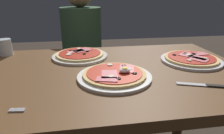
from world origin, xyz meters
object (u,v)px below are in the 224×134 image
at_px(pizza_foreground, 115,75).
at_px(water_glass_near, 6,48).
at_px(dining_table, 110,94).
at_px(knife, 208,85).
at_px(diner_person, 83,59).
at_px(pizza_across_left, 80,55).
at_px(pizza_across_right, 191,59).

bearing_deg(pizza_foreground, water_glass_near, 142.99).
bearing_deg(dining_table, pizza_foreground, -85.71).
bearing_deg(dining_table, knife, -33.62).
bearing_deg(dining_table, diner_person, 98.06).
bearing_deg(knife, pizza_across_left, 136.97).
relative_size(pizza_across_right, water_glass_near, 3.30).
bearing_deg(diner_person, pizza_foreground, 97.66).
distance_m(dining_table, pizza_across_left, 0.28).
bearing_deg(pizza_across_right, pizza_foreground, -160.48).
xyz_separation_m(dining_table, pizza_foreground, (0.01, -0.09, 0.13)).
bearing_deg(diner_person, dining_table, 98.06).
bearing_deg(knife, pizza_across_right, 72.52).
bearing_deg(diner_person, knife, 113.67).
bearing_deg(pizza_across_left, pizza_across_right, -16.15).
relative_size(pizza_across_right, knife, 1.55).
bearing_deg(pizza_across_right, diner_person, 125.53).
distance_m(pizza_across_left, water_glass_near, 0.41).
relative_size(dining_table, knife, 6.55).
xyz_separation_m(dining_table, knife, (0.33, -0.22, 0.12)).
relative_size(pizza_across_left, water_glass_near, 3.26).
bearing_deg(pizza_across_right, water_glass_near, 164.79).
relative_size(dining_table, diner_person, 1.06).
distance_m(water_glass_near, knife, 1.01).
xyz_separation_m(pizza_foreground, pizza_across_right, (0.41, 0.15, -0.00)).
xyz_separation_m(pizza_across_left, knife, (0.46, -0.43, -0.01)).
distance_m(knife, diner_person, 1.13).
xyz_separation_m(dining_table, diner_person, (-0.11, 0.80, -0.08)).
xyz_separation_m(pizza_across_left, water_glass_near, (-0.40, 0.10, 0.03)).
distance_m(pizza_across_right, diner_person, 0.94).
height_order(pizza_across_right, water_glass_near, water_glass_near).
bearing_deg(diner_person, water_glass_near, 49.53).
bearing_deg(pizza_across_left, diner_person, 88.44).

